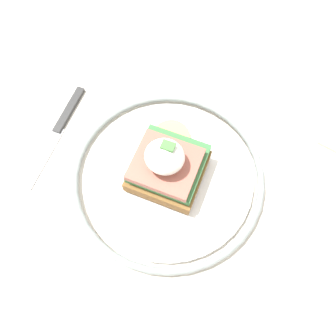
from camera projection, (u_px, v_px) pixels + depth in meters
name	position (u px, v px, depth m)	size (l,w,h in m)	color
ground_plane	(176.00, 265.00, 1.13)	(6.00, 6.00, 0.00)	#9E9993
dining_table	(184.00, 219.00, 0.56)	(1.01, 0.78, 0.73)	beige
plate	(168.00, 176.00, 0.46)	(0.27, 0.27, 0.02)	white
sandwich	(167.00, 165.00, 0.43)	(0.09, 0.13, 0.09)	brown
fork	(294.00, 230.00, 0.44)	(0.03, 0.15, 0.00)	silver
knife	(59.00, 128.00, 0.50)	(0.02, 0.18, 0.01)	#2D2D2D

